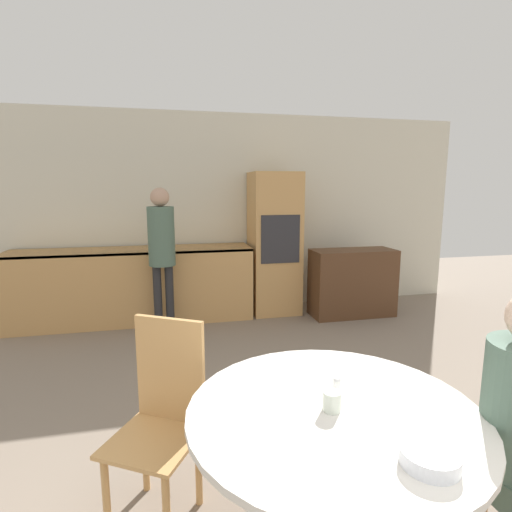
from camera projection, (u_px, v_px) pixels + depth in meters
wall_back at (220, 213)px, 5.34m from camera, size 6.83×0.05×2.60m
kitchen_counter at (134, 284)px, 4.91m from camera, size 2.89×0.60×0.91m
oven_unit at (274, 243)px, 5.23m from camera, size 0.62×0.59×1.84m
sideboard at (352, 283)px, 5.15m from camera, size 1.07×0.45×0.86m
dining_table at (332, 463)px, 1.65m from camera, size 1.19×1.19×0.76m
chair_far_left at (163, 409)px, 2.00m from camera, size 0.55×0.55×0.99m
person_standing at (162, 243)px, 4.43m from camera, size 0.29×0.29×1.64m
cup at (332, 401)px, 1.59m from camera, size 0.07×0.07×0.08m
bowl_near at (430, 458)px, 1.28m from camera, size 0.19×0.19×0.05m
salt_shaker at (337, 387)px, 1.70m from camera, size 0.03×0.03×0.09m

